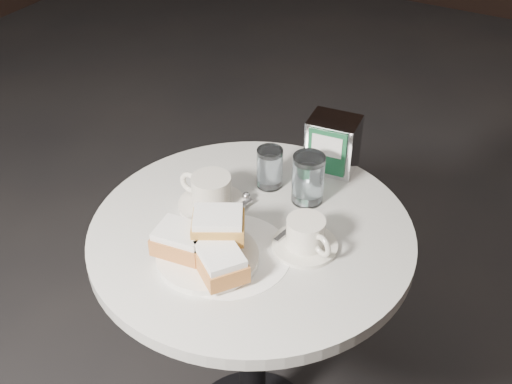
% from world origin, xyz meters
% --- Properties ---
extents(cafe_table, '(0.70, 0.70, 0.74)m').
position_xyz_m(cafe_table, '(0.00, 0.00, 0.55)').
color(cafe_table, black).
rests_on(cafe_table, ground).
extents(sugar_spill, '(0.32, 0.32, 0.00)m').
position_xyz_m(sugar_spill, '(-0.00, -0.09, 0.75)').
color(sugar_spill, white).
rests_on(sugar_spill, cafe_table).
extents(beignet_plate, '(0.24, 0.24, 0.10)m').
position_xyz_m(beignet_plate, '(-0.03, -0.13, 0.78)').
color(beignet_plate, white).
rests_on(beignet_plate, cafe_table).
extents(coffee_cup_left, '(0.16, 0.15, 0.08)m').
position_xyz_m(coffee_cup_left, '(-0.12, 0.02, 0.78)').
color(coffee_cup_left, silver).
rests_on(coffee_cup_left, cafe_table).
extents(coffee_cup_right, '(0.18, 0.18, 0.07)m').
position_xyz_m(coffee_cup_right, '(0.13, 0.00, 0.78)').
color(coffee_cup_right, white).
rests_on(coffee_cup_right, cafe_table).
extents(water_glass_left, '(0.08, 0.08, 0.10)m').
position_xyz_m(water_glass_left, '(-0.04, 0.16, 0.79)').
color(water_glass_left, white).
rests_on(water_glass_left, cafe_table).
extents(water_glass_right, '(0.09, 0.09, 0.12)m').
position_xyz_m(water_glass_right, '(0.06, 0.15, 0.80)').
color(water_glass_right, silver).
rests_on(water_glass_right, cafe_table).
extents(napkin_dispenser, '(0.12, 0.11, 0.13)m').
position_xyz_m(napkin_dispenser, '(0.05, 0.30, 0.81)').
color(napkin_dispenser, silver).
rests_on(napkin_dispenser, cafe_table).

